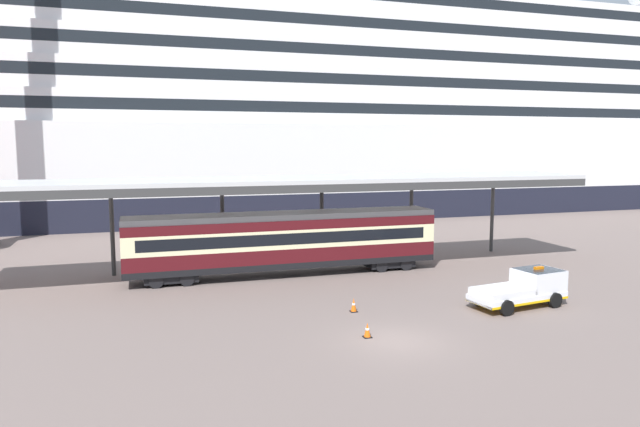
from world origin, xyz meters
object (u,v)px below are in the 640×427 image
object	(u,v)px
train_carriage	(285,240)
traffic_cone_mid	(354,305)
traffic_cone_near	(367,330)
cruise_ship	(324,116)
service_truck	(525,287)

from	to	relation	value
train_carriage	traffic_cone_mid	xyz separation A→B (m)	(1.31, -9.17, -1.95)
traffic_cone_near	traffic_cone_mid	bearing A→B (deg)	77.88
cruise_ship	traffic_cone_near	size ratio (longest dim) A/B	267.74
service_truck	traffic_cone_near	world-z (taller)	service_truck
cruise_ship	traffic_cone_mid	distance (m)	48.26
traffic_cone_mid	traffic_cone_near	bearing A→B (deg)	-102.12
service_truck	train_carriage	bearing A→B (deg)	133.77
train_carriage	service_truck	size ratio (longest dim) A/B	3.72
service_truck	traffic_cone_mid	world-z (taller)	service_truck
service_truck	traffic_cone_mid	xyz separation A→B (m)	(-9.07, 1.65, -0.64)
traffic_cone_mid	service_truck	bearing A→B (deg)	-10.33
cruise_ship	traffic_cone_near	world-z (taller)	cruise_ship
cruise_ship	service_truck	xyz separation A→B (m)	(-3.97, -46.62, -11.08)
traffic_cone_near	traffic_cone_mid	world-z (taller)	traffic_cone_mid
traffic_cone_mid	train_carriage	bearing A→B (deg)	98.10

